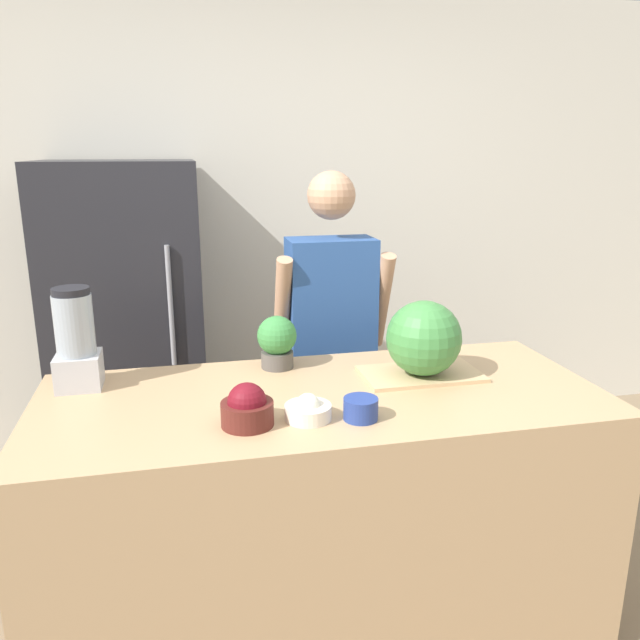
{
  "coord_description": "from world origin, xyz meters",
  "views": [
    {
      "loc": [
        -0.45,
        -1.52,
        1.73
      ],
      "look_at": [
        0.0,
        0.45,
        1.17
      ],
      "focal_mm": 35.0,
      "sensor_mm": 36.0,
      "label": 1
    }
  ],
  "objects": [
    {
      "name": "bowl_cream",
      "position": [
        -0.09,
        0.22,
        0.95
      ],
      "size": [
        0.15,
        0.15,
        0.08
      ],
      "color": "beige",
      "rests_on": "counter_island"
    },
    {
      "name": "wall_back",
      "position": [
        0.0,
        2.15,
        1.3
      ],
      "size": [
        8.0,
        0.06,
        2.6
      ],
      "color": "silver",
      "rests_on": "ground_plane"
    },
    {
      "name": "blender",
      "position": [
        -0.81,
        0.66,
        1.09
      ],
      "size": [
        0.15,
        0.15,
        0.36
      ],
      "color": "#B7B7BC",
      "rests_on": "counter_island"
    },
    {
      "name": "person",
      "position": [
        0.21,
        1.16,
        0.84
      ],
      "size": [
        0.53,
        0.26,
        1.64
      ],
      "color": "#333338",
      "rests_on": "ground_plane"
    },
    {
      "name": "refrigerator",
      "position": [
        -0.74,
        1.78,
        0.84
      ],
      "size": [
        0.77,
        0.66,
        1.68
      ],
      "color": "#232328",
      "rests_on": "ground_plane"
    },
    {
      "name": "counter_island",
      "position": [
        0.0,
        0.41,
        0.46
      ],
      "size": [
        1.92,
        0.82,
        0.92
      ],
      "color": "tan",
      "rests_on": "ground_plane"
    },
    {
      "name": "cutting_board",
      "position": [
        0.39,
        0.5,
        0.93
      ],
      "size": [
        0.43,
        0.25,
        0.01
      ],
      "color": "tan",
      "rests_on": "counter_island"
    },
    {
      "name": "watermelon",
      "position": [
        0.39,
        0.48,
        1.07
      ],
      "size": [
        0.27,
        0.27,
        0.27
      ],
      "color": "#3D7F3D",
      "rests_on": "cutting_board"
    },
    {
      "name": "potted_plant",
      "position": [
        -0.11,
        0.71,
        1.03
      ],
      "size": [
        0.15,
        0.15,
        0.2
      ],
      "color": "#514C47",
      "rests_on": "counter_island"
    },
    {
      "name": "bowl_small_blue",
      "position": [
        0.07,
        0.18,
        0.96
      ],
      "size": [
        0.11,
        0.11,
        0.07
      ],
      "color": "navy",
      "rests_on": "counter_island"
    },
    {
      "name": "bowl_cherries",
      "position": [
        -0.28,
        0.22,
        0.98
      ],
      "size": [
        0.16,
        0.16,
        0.13
      ],
      "color": "#511E19",
      "rests_on": "counter_island"
    }
  ]
}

